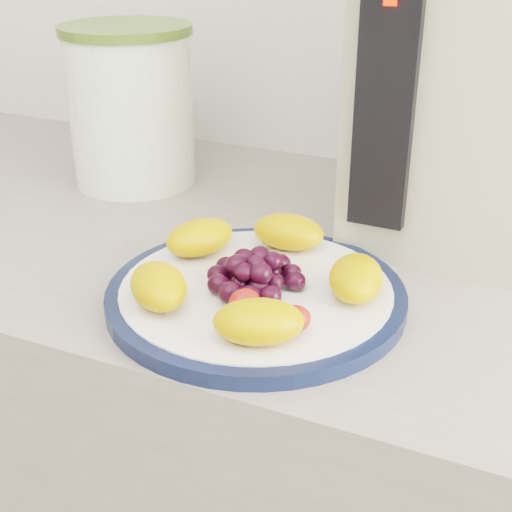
% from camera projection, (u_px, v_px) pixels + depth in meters
% --- Properties ---
extents(plate_rim, '(0.29, 0.29, 0.01)m').
position_uv_depth(plate_rim, '(256.00, 295.00, 0.69)').
color(plate_rim, '#131E3E').
rests_on(plate_rim, counter).
extents(plate_face, '(0.26, 0.26, 0.02)m').
position_uv_depth(plate_face, '(256.00, 294.00, 0.69)').
color(plate_face, white).
rests_on(plate_face, counter).
extents(canister, '(0.21, 0.21, 0.20)m').
position_uv_depth(canister, '(132.00, 111.00, 0.96)').
color(canister, '#48731E').
rests_on(canister, counter).
extents(canister_lid, '(0.22, 0.22, 0.01)m').
position_uv_depth(canister_lid, '(125.00, 29.00, 0.91)').
color(canister_lid, '#546C2D').
rests_on(canister_lid, canister).
extents(appliance_body, '(0.20, 0.27, 0.34)m').
position_uv_depth(appliance_body, '(463.00, 86.00, 0.79)').
color(appliance_body, '#B3AF99').
rests_on(appliance_body, counter).
extents(appliance_panel, '(0.06, 0.02, 0.25)m').
position_uv_depth(appliance_panel, '(385.00, 105.00, 0.69)').
color(appliance_panel, black).
rests_on(appliance_panel, appliance_body).
extents(appliance_led, '(0.01, 0.01, 0.01)m').
position_uv_depth(appliance_led, '(390.00, 2.00, 0.64)').
color(appliance_led, '#FF0C05').
rests_on(appliance_led, appliance_panel).
extents(fruit_plate, '(0.25, 0.25, 0.04)m').
position_uv_depth(fruit_plate, '(253.00, 272.00, 0.68)').
color(fruit_plate, orange).
rests_on(fruit_plate, plate_face).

